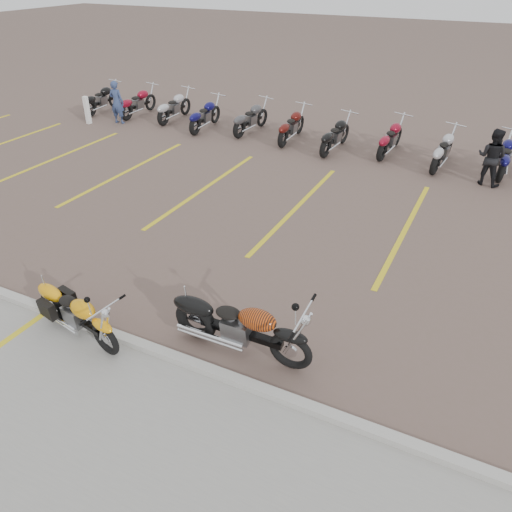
{
  "coord_description": "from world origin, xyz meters",
  "views": [
    {
      "loc": [
        4.16,
        -6.64,
        5.41
      ],
      "look_at": [
        0.7,
        0.28,
        0.75
      ],
      "focal_mm": 35.0,
      "sensor_mm": 36.0,
      "label": 1
    }
  ],
  "objects_px": {
    "person_a": "(117,102)",
    "person_b": "(492,157)",
    "flame_cruiser": "(239,327)",
    "yellow_cruiser": "(77,314)",
    "bollard": "(87,110)"
  },
  "relations": [
    {
      "from": "person_a",
      "to": "bollard",
      "type": "distance_m",
      "value": 1.16
    },
    {
      "from": "flame_cruiser",
      "to": "person_b",
      "type": "height_order",
      "value": "person_b"
    },
    {
      "from": "yellow_cruiser",
      "to": "person_b",
      "type": "xyz_separation_m",
      "value": [
        5.43,
        9.86,
        0.36
      ]
    },
    {
      "from": "flame_cruiser",
      "to": "person_a",
      "type": "distance_m",
      "value": 13.62
    },
    {
      "from": "flame_cruiser",
      "to": "bollard",
      "type": "height_order",
      "value": "bollard"
    },
    {
      "from": "bollard",
      "to": "person_a",
      "type": "bearing_deg",
      "value": 30.53
    },
    {
      "from": "person_a",
      "to": "flame_cruiser",
      "type": "bearing_deg",
      "value": 132.38
    },
    {
      "from": "person_b",
      "to": "bollard",
      "type": "bearing_deg",
      "value": 17.6
    },
    {
      "from": "yellow_cruiser",
      "to": "flame_cruiser",
      "type": "bearing_deg",
      "value": 29.68
    },
    {
      "from": "bollard",
      "to": "yellow_cruiser",
      "type": "bearing_deg",
      "value": -48.02
    },
    {
      "from": "person_a",
      "to": "person_b",
      "type": "height_order",
      "value": "person_b"
    },
    {
      "from": "yellow_cruiser",
      "to": "bollard",
      "type": "height_order",
      "value": "bollard"
    },
    {
      "from": "person_b",
      "to": "person_a",
      "type": "bearing_deg",
      "value": 15.2
    },
    {
      "from": "person_a",
      "to": "person_b",
      "type": "distance_m",
      "value": 12.94
    },
    {
      "from": "yellow_cruiser",
      "to": "bollard",
      "type": "relative_size",
      "value": 2.0
    }
  ]
}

